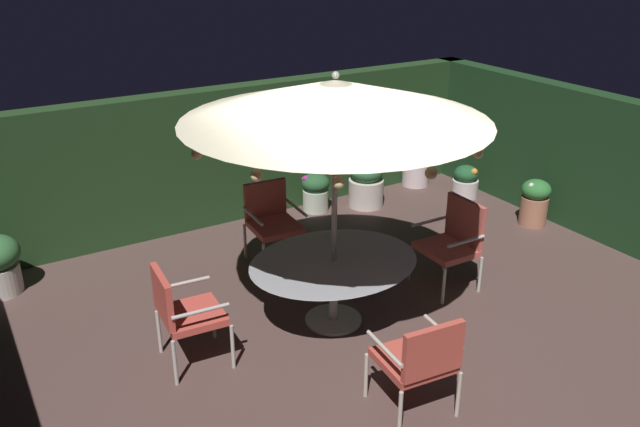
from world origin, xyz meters
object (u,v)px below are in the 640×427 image
(patio_umbrella, at_px, (335,101))
(potted_plant_front_corner, at_px, (366,183))
(potted_plant_left_near, at_px, (316,191))
(potted_plant_right_far, at_px, (416,165))
(patio_chair_southeast, at_px, (454,238))
(patio_chair_east, at_px, (420,358))
(patio_dining_table, at_px, (334,270))
(potted_plant_right_near, at_px, (535,201))
(patio_chair_north, at_px, (272,217))
(patio_chair_northeast, at_px, (182,309))
(potted_plant_back_left, at_px, (466,182))

(patio_umbrella, height_order, potted_plant_front_corner, patio_umbrella)
(potted_plant_left_near, relative_size, potted_plant_right_far, 0.86)
(patio_chair_southeast, bearing_deg, patio_chair_east, -138.44)
(potted_plant_front_corner, height_order, potted_plant_right_far, potted_plant_front_corner)
(patio_dining_table, bearing_deg, patio_chair_east, -95.67)
(potted_plant_left_near, xyz_separation_m, potted_plant_front_corner, (0.73, -0.23, 0.05))
(patio_dining_table, height_order, potted_plant_right_near, patio_dining_table)
(patio_chair_north, distance_m, patio_chair_northeast, 2.23)
(patio_chair_northeast, xyz_separation_m, potted_plant_back_left, (5.16, 1.80, -0.33))
(potted_plant_left_near, height_order, potted_plant_right_far, potted_plant_right_far)
(patio_umbrella, distance_m, potted_plant_front_corner, 3.77)
(patio_chair_northeast, xyz_separation_m, potted_plant_right_far, (4.85, 2.62, -0.25))
(potted_plant_right_near, bearing_deg, patio_chair_northeast, -173.99)
(patio_chair_north, bearing_deg, patio_umbrella, -93.76)
(patio_chair_northeast, xyz_separation_m, potted_plant_front_corner, (3.67, 2.31, -0.23))
(potted_plant_left_near, bearing_deg, potted_plant_back_left, -18.34)
(potted_plant_right_near, bearing_deg, patio_chair_southeast, -161.84)
(patio_chair_east, distance_m, patio_chair_southeast, 2.32)
(patio_umbrella, xyz_separation_m, patio_chair_southeast, (1.58, -0.03, -1.76))
(patio_umbrella, bearing_deg, patio_chair_southeast, -0.96)
(patio_dining_table, relative_size, patio_chair_northeast, 1.80)
(patio_chair_east, bearing_deg, potted_plant_left_near, 70.19)
(patio_chair_east, bearing_deg, potted_plant_right_far, 51.37)
(potted_plant_left_near, bearing_deg, patio_dining_table, -117.22)
(patio_chair_east, height_order, potted_plant_left_near, patio_chair_east)
(potted_plant_back_left, relative_size, potted_plant_right_near, 0.78)
(potted_plant_right_near, bearing_deg, patio_dining_table, -169.77)
(patio_chair_northeast, height_order, potted_plant_right_far, patio_chair_northeast)
(potted_plant_right_near, relative_size, potted_plant_front_corner, 0.91)
(patio_chair_northeast, bearing_deg, potted_plant_back_left, 19.25)
(patio_chair_north, distance_m, potted_plant_front_corner, 2.18)
(patio_chair_northeast, relative_size, potted_plant_left_near, 1.73)
(patio_umbrella, relative_size, patio_chair_east, 3.06)
(patio_dining_table, relative_size, potted_plant_right_near, 2.72)
(patio_umbrella, relative_size, patio_chair_northeast, 2.94)
(potted_plant_back_left, relative_size, potted_plant_front_corner, 0.71)
(patio_chair_northeast, bearing_deg, patio_chair_southeast, -2.53)
(patio_chair_north, xyz_separation_m, patio_chair_northeast, (-1.68, -1.47, 0.01))
(patio_dining_table, bearing_deg, potted_plant_front_corner, 49.16)
(patio_chair_southeast, bearing_deg, potted_plant_left_near, 94.67)
(patio_chair_northeast, relative_size, patio_chair_east, 1.04)
(patio_chair_east, bearing_deg, patio_dining_table, 84.33)
(potted_plant_front_corner, bearing_deg, potted_plant_right_near, -47.66)
(patio_umbrella, relative_size, potted_plant_back_left, 5.73)
(patio_chair_northeast, height_order, patio_chair_southeast, patio_chair_southeast)
(patio_dining_table, bearing_deg, patio_chair_northeast, 175.90)
(patio_chair_north, relative_size, patio_chair_east, 1.03)
(potted_plant_right_near, xyz_separation_m, potted_plant_front_corner, (-1.60, 1.76, 0.01))
(patio_chair_east, bearing_deg, patio_umbrella, 84.33)
(potted_plant_left_near, bearing_deg, patio_umbrella, -117.22)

